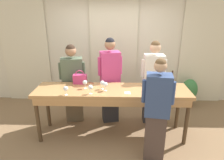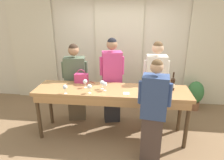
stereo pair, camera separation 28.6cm
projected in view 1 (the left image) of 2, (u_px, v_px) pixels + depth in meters
name	position (u px, v px, depth m)	size (l,w,h in m)	color
ground_plane	(112.00, 134.00, 3.96)	(18.00, 18.00, 0.00)	#846647
wall_back	(114.00, 48.00, 5.05)	(12.00, 0.06, 2.80)	beige
curtain_panel_left	(25.00, 50.00, 5.06)	(1.17, 0.03, 2.69)	beige
curtain_panel_center	(114.00, 51.00, 5.00)	(1.17, 0.03, 2.69)	beige
curtain_panel_right	(204.00, 51.00, 4.95)	(1.17, 0.03, 2.69)	beige
tasting_bar	(112.00, 94.00, 3.65)	(2.81, 0.69, 0.96)	#B27F4C
wine_bottle	(172.00, 82.00, 3.64)	(0.08, 0.08, 0.33)	black
handbag	(80.00, 79.00, 3.88)	(0.26, 0.13, 0.27)	#C63870
wine_glass_front_left	(66.00, 89.00, 3.35)	(0.08, 0.08, 0.16)	white
wine_glass_front_mid	(91.00, 88.00, 3.40)	(0.08, 0.08, 0.16)	white
wine_glass_front_right	(85.00, 83.00, 3.63)	(0.08, 0.08, 0.16)	white
wine_glass_center_left	(170.00, 86.00, 3.45)	(0.08, 0.08, 0.16)	white
wine_glass_center_mid	(105.00, 85.00, 3.52)	(0.08, 0.08, 0.16)	white
wine_glass_center_right	(102.00, 83.00, 3.59)	(0.08, 0.08, 0.16)	white
napkin	(127.00, 93.00, 3.47)	(0.11, 0.11, 0.00)	white
pen	(91.00, 83.00, 3.92)	(0.11, 0.11, 0.01)	maroon
guest_olive_jacket	(73.00, 83.00, 4.18)	(0.54, 0.33, 1.68)	brown
guest_pink_top	(110.00, 80.00, 4.14)	(0.50, 0.35, 1.82)	#28282D
guest_cream_sweater	(153.00, 82.00, 4.13)	(0.51, 0.28, 1.76)	#28282D
host_pouring	(157.00, 112.00, 3.05)	(0.49, 0.32, 1.69)	#473833
potted_plant	(189.00, 91.00, 4.96)	(0.38, 0.38, 0.72)	#935B3D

